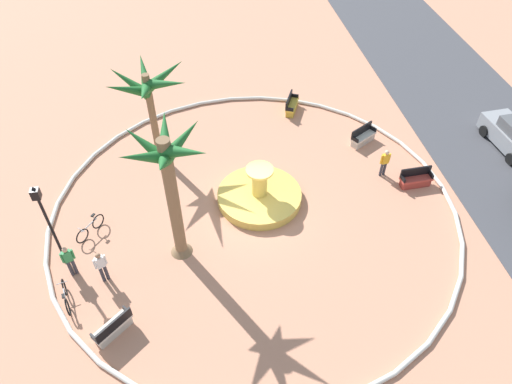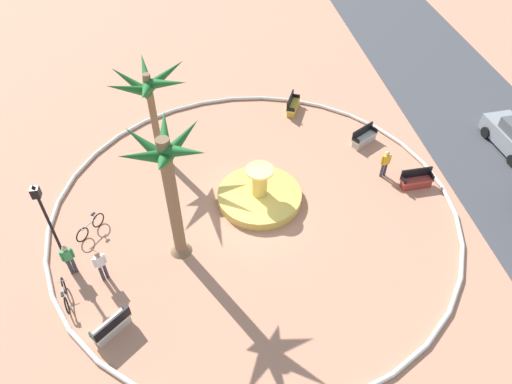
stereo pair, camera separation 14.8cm
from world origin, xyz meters
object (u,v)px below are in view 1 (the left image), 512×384
at_px(fountain, 259,195).
at_px(bench_north, 415,180).
at_px(bicycle_red_frame, 90,228).
at_px(person_cyclist_helmet, 69,260).
at_px(bicycle_by_lamppost, 66,297).
at_px(person_pedestrian_stroll, 385,162).
at_px(palm_tree_near_fountain, 169,174).
at_px(palm_tree_by_curb, 148,91).
at_px(bench_east, 292,106).
at_px(bench_southeast, 113,328).
at_px(bench_west, 363,138).
at_px(person_cyclist_photo, 101,265).
at_px(lamppost, 47,219).

xyz_separation_m(fountain, bench_north, (0.22, 7.85, 0.05)).
relative_size(bicycle_red_frame, person_cyclist_helmet, 0.82).
height_order(bicycle_by_lamppost, person_pedestrian_stroll, person_pedestrian_stroll).
bearing_deg(palm_tree_near_fountain, fountain, 123.65).
xyz_separation_m(palm_tree_near_fountain, palm_tree_by_curb, (-6.64, -0.85, -0.46)).
bearing_deg(bench_east, palm_tree_by_curb, -68.75).
bearing_deg(bench_southeast, bicycle_by_lamppost, -131.36).
height_order(fountain, bicycle_by_lamppost, fountain).
bearing_deg(bench_west, person_cyclist_helmet, -65.98).
bearing_deg(bench_southeast, person_cyclist_helmet, -149.70).
bearing_deg(bench_southeast, bench_east, 143.74).
distance_m(person_cyclist_photo, person_pedestrian_stroll, 14.25).
relative_size(bicycle_by_lamppost, person_cyclist_photo, 0.99).
bearing_deg(palm_tree_by_curb, lamppost, -34.25).
bearing_deg(bench_southeast, bench_north, 112.33).
xyz_separation_m(bench_east, person_cyclist_photo, (10.70, -10.20, 0.61)).
bearing_deg(bench_east, palm_tree_near_fountain, -35.92).
height_order(fountain, bench_west, fountain).
bearing_deg(lamppost, bench_north, 96.48).
xyz_separation_m(palm_tree_near_fountain, lamppost, (-0.46, -5.05, -2.06)).
xyz_separation_m(person_cyclist_helmet, person_pedestrian_stroll, (-3.85, 14.89, -0.06)).
bearing_deg(fountain, palm_tree_near_fountain, -56.35).
relative_size(fountain, bench_west, 2.50).
bearing_deg(bench_north, bench_southeast, -67.67).
bearing_deg(person_cyclist_photo, bench_north, 102.74).
bearing_deg(bench_north, bicycle_red_frame, -87.40).
distance_m(bench_west, person_pedestrian_stroll, 2.79).
bearing_deg(lamppost, person_cyclist_helmet, 29.90).
bearing_deg(bench_southeast, palm_tree_near_fountain, 142.81).
bearing_deg(person_cyclist_photo, bicycle_red_frame, -163.41).
relative_size(fountain, bench_north, 2.51).
bearing_deg(fountain, person_cyclist_helmet, -69.85).
distance_m(bench_north, person_cyclist_helmet, 16.51).
distance_m(palm_tree_by_curb, bicycle_red_frame, 6.95).
relative_size(bench_west, person_pedestrian_stroll, 1.01).
bearing_deg(bicycle_red_frame, person_cyclist_helmet, -13.90).
bearing_deg(bench_north, person_cyclist_helmet, -80.01).
height_order(fountain, palm_tree_by_curb, palm_tree_by_curb).
xyz_separation_m(palm_tree_by_curb, bicycle_red_frame, (4.98, -3.12, -3.70)).
relative_size(palm_tree_near_fountain, bench_north, 3.98).
height_order(bench_north, person_cyclist_helmet, person_cyclist_helmet).
height_order(lamppost, bicycle_red_frame, lamppost).
xyz_separation_m(lamppost, person_cyclist_photo, (1.47, 1.87, -1.53)).
xyz_separation_m(bench_east, bench_west, (3.61, 3.23, 0.00)).
height_order(bench_west, lamppost, lamppost).
relative_size(palm_tree_by_curb, person_pedestrian_stroll, 3.27).
bearing_deg(palm_tree_near_fountain, bicycle_by_lamppost, -67.83).
bearing_deg(bicycle_by_lamppost, person_cyclist_photo, 121.38).
relative_size(fountain, bicycle_by_lamppost, 2.42).
relative_size(lamppost, person_cyclist_photo, 2.50).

